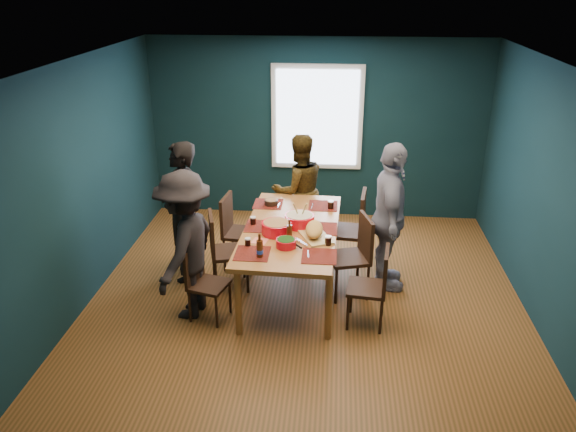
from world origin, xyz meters
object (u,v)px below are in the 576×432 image
object	(u,v)px
chair_left_near	(202,277)
person_right	(389,218)
chair_left_mid	(221,246)
cutting_board	(314,231)
bowl_dumpling	(300,220)
person_far_left	(183,212)
bowl_salad	(276,227)
dining_table	(291,234)
chair_left_far	(235,226)
chair_right_far	(353,225)
chair_right_near	(375,282)
bowl_herbs	(286,243)
person_near_left	(186,246)
chair_right_mid	(356,250)
person_back	(299,190)

from	to	relation	value
chair_left_near	person_right	bearing A→B (deg)	38.30
chair_left_mid	cutting_board	xyz separation A→B (m)	(1.09, -0.16, 0.31)
chair_left_near	bowl_dumpling	xyz separation A→B (m)	(1.00, 0.74, 0.40)
person_far_left	bowl_salad	distance (m)	1.23
dining_table	chair_left_far	world-z (taller)	chair_left_far
chair_right_far	chair_right_near	distance (m)	1.29
bowl_salad	bowl_herbs	distance (m)	0.36
chair_left_mid	person_near_left	bearing A→B (deg)	-130.08
chair_right_far	bowl_salad	distance (m)	1.21
chair_left_far	bowl_dumpling	xyz separation A→B (m)	(0.86, -0.47, 0.33)
chair_right_near	bowl_herbs	world-z (taller)	bowl_herbs
chair_right_near	bowl_dumpling	bearing A→B (deg)	146.17
chair_right_mid	person_far_left	bearing A→B (deg)	157.61
person_back	bowl_salad	xyz separation A→B (m)	(-0.15, -1.45, 0.10)
chair_left_mid	chair_left_near	xyz separation A→B (m)	(-0.09, -0.63, -0.07)
person_right	chair_left_mid	bearing A→B (deg)	95.00
person_right	cutting_board	distance (m)	0.94
chair_left_mid	chair_right_mid	bearing A→B (deg)	-15.31
dining_table	chair_right_far	size ratio (longest dim) A/B	2.09
bowl_salad	cutting_board	xyz separation A→B (m)	(0.43, -0.04, -0.01)
bowl_herbs	person_far_left	bearing A→B (deg)	152.11
chair_left_mid	chair_left_near	bearing A→B (deg)	-113.71
chair_right_near	person_near_left	xyz separation A→B (m)	(-2.03, 0.05, 0.31)
chair_left_far	chair_left_mid	size ratio (longest dim) A/B	0.99
chair_left_far	cutting_board	size ratio (longest dim) A/B	1.40
chair_left_near	bowl_salad	world-z (taller)	bowl_salad
dining_table	bowl_dumpling	world-z (taller)	bowl_dumpling
chair_right_mid	chair_right_near	xyz separation A→B (m)	(0.19, -0.64, -0.05)
chair_right_mid	person_right	bearing A→B (deg)	13.18
chair_left_mid	bowl_salad	world-z (taller)	chair_left_mid
dining_table	person_back	world-z (taller)	person_back
cutting_board	chair_left_far	bearing A→B (deg)	120.36
chair_right_mid	bowl_salad	bearing A→B (deg)	172.29
chair_left_mid	chair_right_near	distance (m)	1.88
chair_right_far	bowl_herbs	bearing A→B (deg)	-118.12
chair_left_near	chair_right_far	xyz separation A→B (m)	(1.64, 1.28, 0.11)
person_far_left	dining_table	bearing A→B (deg)	68.28
chair_right_mid	chair_right_far	bearing A→B (deg)	76.32
person_near_left	chair_right_mid	bearing A→B (deg)	117.64
chair_right_mid	person_back	world-z (taller)	person_back
bowl_herbs	dining_table	bearing A→B (deg)	88.62
bowl_dumpling	chair_right_near	bearing A→B (deg)	-40.64
bowl_herbs	cutting_board	bearing A→B (deg)	45.93
chair_left_mid	bowl_herbs	distance (m)	0.98
person_far_left	person_right	world-z (taller)	person_right
chair_left_mid	bowl_herbs	xyz separation A→B (m)	(0.81, -0.46, 0.30)
chair_right_far	chair_right_mid	world-z (taller)	chair_right_far
chair_right_near	person_right	distance (m)	0.94
chair_left_far	chair_right_far	xyz separation A→B (m)	(1.49, 0.07, 0.05)
person_near_left	bowl_salad	size ratio (longest dim) A/B	4.97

